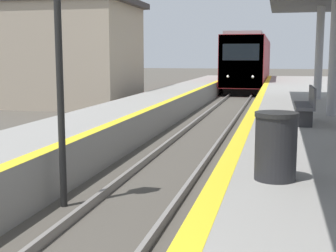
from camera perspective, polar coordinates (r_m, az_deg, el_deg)
train at (r=39.76m, az=9.94°, el=7.71°), size 2.87×19.35×4.24m
signal_near at (r=8.16m, az=-13.35°, el=13.18°), size 0.36×0.31×4.76m
trash_bin at (r=6.51m, az=13.00°, el=-2.39°), size 0.59×0.59×0.93m
bench at (r=12.21m, az=16.56°, el=2.60°), size 0.44×1.75×0.92m
station_building at (r=27.18m, az=-18.92°, el=8.36°), size 14.46×5.82×5.50m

